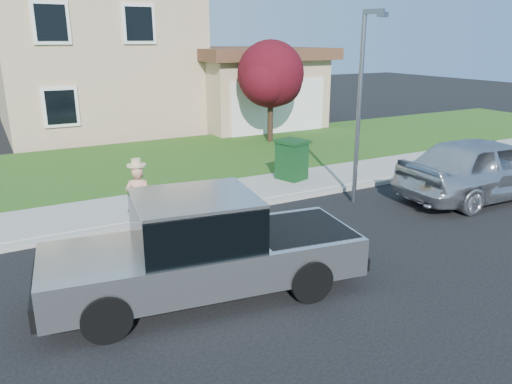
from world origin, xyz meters
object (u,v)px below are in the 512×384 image
(woman, at_px, (139,198))
(pickup_truck, at_px, (203,249))
(trash_bin, at_px, (292,159))
(sedan, at_px, (484,168))
(ornamental_tree, at_px, (271,77))
(street_lamp, at_px, (361,97))

(woman, bearing_deg, pickup_truck, 112.94)
(woman, distance_m, trash_bin, 5.21)
(sedan, distance_m, ornamental_tree, 9.13)
(woman, xyz_separation_m, ornamental_tree, (7.38, 6.92, 1.83))
(ornamental_tree, bearing_deg, woman, -136.84)
(woman, height_order, ornamental_tree, ornamental_tree)
(sedan, bearing_deg, woman, 80.17)
(pickup_truck, xyz_separation_m, ornamental_tree, (7.24, 10.11, 1.82))
(street_lamp, bearing_deg, trash_bin, 83.96)
(woman, relative_size, ornamental_tree, 0.42)
(ornamental_tree, distance_m, trash_bin, 6.12)
(sedan, height_order, ornamental_tree, ornamental_tree)
(trash_bin, bearing_deg, ornamental_tree, 48.27)
(pickup_truck, xyz_separation_m, street_lamp, (5.34, 2.57, 1.89))
(pickup_truck, height_order, woman, pickup_truck)
(woman, xyz_separation_m, sedan, (8.64, -1.95, 0.05))
(pickup_truck, xyz_separation_m, sedan, (8.50, 1.24, 0.03))
(pickup_truck, distance_m, trash_bin, 6.81)
(sedan, relative_size, trash_bin, 4.27)
(trash_bin, height_order, street_lamp, street_lamp)
(woman, relative_size, street_lamp, 0.35)
(ornamental_tree, height_order, trash_bin, ornamental_tree)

